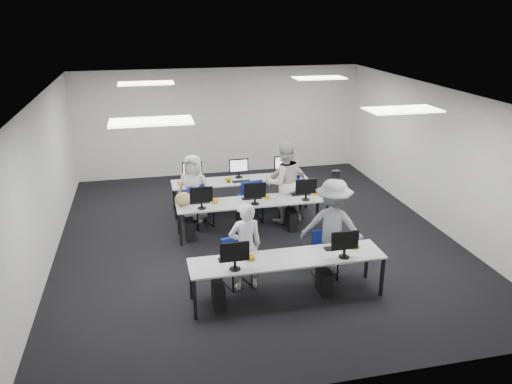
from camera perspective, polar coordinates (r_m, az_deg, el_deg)
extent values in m
plane|color=black|center=(10.57, -0.10, -5.10)|extent=(9.00, 9.00, 0.00)
plane|color=white|center=(9.67, -0.11, 11.18)|extent=(9.00, 9.00, 0.00)
cube|color=silver|center=(14.29, -4.10, 8.00)|extent=(8.00, 0.02, 3.00)
cube|color=silver|center=(6.06, 9.40, -10.04)|extent=(8.00, 0.02, 3.00)
cube|color=silver|center=(9.98, -23.14, 0.92)|extent=(0.02, 9.00, 3.00)
cube|color=silver|center=(11.53, 19.72, 3.85)|extent=(0.02, 9.00, 3.00)
cube|color=white|center=(7.47, -11.91, 7.91)|extent=(1.20, 0.60, 0.02)
cube|color=white|center=(8.52, 16.38, 9.02)|extent=(1.20, 0.60, 0.02)
cube|color=white|center=(11.42, -12.47, 12.05)|extent=(1.20, 0.60, 0.02)
cube|color=white|center=(12.13, 7.24, 12.82)|extent=(1.20, 0.60, 0.02)
cube|color=#A9ABAD|center=(8.17, 3.62, -7.61)|extent=(3.20, 0.70, 0.03)
cube|color=black|center=(7.84, -7.00, -12.10)|extent=(0.05, 0.05, 0.70)
cube|color=black|center=(8.36, -7.45, -9.93)|extent=(0.05, 0.05, 0.70)
cube|color=black|center=(8.63, 14.20, -9.38)|extent=(0.05, 0.05, 0.70)
cube|color=black|center=(9.10, 12.53, -7.60)|extent=(0.05, 0.05, 0.70)
cube|color=#A9ABAD|center=(10.46, -0.35, -1.10)|extent=(3.20, 0.70, 0.03)
cube|color=black|center=(10.13, -8.59, -4.33)|extent=(0.05, 0.05, 0.70)
cube|color=black|center=(10.68, -8.85, -3.01)|extent=(0.05, 0.05, 0.70)
cube|color=black|center=(10.75, 8.11, -2.81)|extent=(0.05, 0.05, 0.70)
cube|color=black|center=(11.27, 7.05, -1.64)|extent=(0.05, 0.05, 0.70)
cube|color=#A9ABAD|center=(11.75, -1.82, 1.33)|extent=(3.20, 0.70, 0.03)
cube|color=black|center=(11.42, -9.16, -1.46)|extent=(0.05, 0.05, 0.70)
cube|color=black|center=(11.98, -9.37, -0.42)|extent=(0.05, 0.05, 0.70)
cube|color=black|center=(11.97, 5.78, -0.25)|extent=(0.05, 0.05, 0.70)
cube|color=black|center=(12.51, 4.92, 0.69)|extent=(0.05, 0.05, 0.70)
cube|color=#0E26B7|center=(7.68, -2.46, -6.85)|extent=(0.46, 0.04, 0.32)
cube|color=black|center=(8.10, -2.84, -7.66)|extent=(0.42, 0.14, 0.02)
ellipsoid|color=black|center=(8.14, -0.74, -7.40)|extent=(0.07, 0.10, 0.04)
cube|color=black|center=(8.21, -4.35, -11.55)|extent=(0.18, 0.40, 0.42)
cube|color=white|center=(8.16, 10.13, -5.48)|extent=(0.46, 0.04, 0.32)
cube|color=black|center=(8.55, 9.20, -6.32)|extent=(0.42, 0.14, 0.02)
ellipsoid|color=black|center=(8.65, 11.06, -6.04)|extent=(0.07, 0.10, 0.04)
cube|color=black|center=(8.60, 7.77, -10.08)|extent=(0.18, 0.40, 0.42)
cube|color=white|center=(10.02, -6.28, -0.29)|extent=(0.46, 0.04, 0.32)
cube|color=black|center=(10.42, -6.43, -1.18)|extent=(0.42, 0.14, 0.02)
ellipsoid|color=black|center=(10.45, -4.80, -1.01)|extent=(0.07, 0.10, 0.04)
cube|color=black|center=(10.48, -7.59, -4.26)|extent=(0.18, 0.40, 0.42)
cube|color=white|center=(10.18, -0.13, 0.19)|extent=(0.46, 0.04, 0.32)
cube|color=black|center=(10.58, -0.51, -0.70)|extent=(0.42, 0.14, 0.02)
ellipsoid|color=black|center=(10.64, 1.07, -0.53)|extent=(0.07, 0.10, 0.04)
cube|color=black|center=(10.61, -1.66, -3.75)|extent=(0.18, 0.40, 0.42)
cube|color=white|center=(10.47, 5.76, 0.64)|extent=(0.46, 0.04, 0.32)
cube|color=black|center=(10.85, 5.18, -0.24)|extent=(0.42, 0.14, 0.02)
ellipsoid|color=black|center=(10.94, 6.67, -0.08)|extent=(0.07, 0.10, 0.04)
cube|color=black|center=(10.85, 4.05, -3.22)|extent=(0.18, 0.40, 0.42)
cube|color=white|center=(11.67, -7.32, 2.67)|extent=(0.46, 0.04, 0.32)
cube|color=black|center=(11.46, -7.09, 0.83)|extent=(0.42, 0.14, 0.02)
ellipsoid|color=black|center=(11.44, -8.58, 0.75)|extent=(0.07, 0.10, 0.04)
cube|color=black|center=(11.80, -5.84, -1.29)|extent=(0.18, 0.40, 0.42)
cube|color=white|center=(11.82, -2.00, 3.05)|extent=(0.46, 0.04, 0.32)
cube|color=black|center=(11.61, -1.69, 1.23)|extent=(0.42, 0.14, 0.02)
ellipsoid|color=black|center=(11.56, -3.15, 1.16)|extent=(0.07, 0.10, 0.04)
cube|color=black|center=(11.97, -0.62, -0.87)|extent=(0.18, 0.40, 0.42)
cube|color=white|center=(12.06, 3.15, 3.39)|extent=(0.46, 0.04, 0.32)
cube|color=black|center=(11.86, 3.54, 1.61)|extent=(0.42, 0.14, 0.02)
ellipsoid|color=black|center=(11.78, 2.14, 1.55)|extent=(0.07, 0.10, 0.04)
cube|color=black|center=(12.23, 4.43, -0.46)|extent=(0.18, 0.40, 0.42)
cube|color=navy|center=(8.66, -2.23, -8.04)|extent=(0.51, 0.49, 0.06)
cube|color=navy|center=(8.69, -2.84, -6.15)|extent=(0.38, 0.16, 0.33)
cube|color=navy|center=(8.98, 7.89, -7.15)|extent=(0.43, 0.41, 0.05)
cube|color=navy|center=(9.04, 7.65, -5.29)|extent=(0.39, 0.08, 0.33)
cube|color=navy|center=(10.96, -6.33, -1.69)|extent=(0.55, 0.54, 0.06)
cube|color=navy|center=(11.03, -6.85, -0.14)|extent=(0.40, 0.19, 0.35)
cube|color=navy|center=(11.15, -0.45, -1.23)|extent=(0.44, 0.42, 0.06)
cube|color=navy|center=(11.24, -0.71, 0.29)|extent=(0.40, 0.07, 0.34)
cube|color=navy|center=(11.34, 3.86, -0.64)|extent=(0.58, 0.56, 0.06)
cube|color=navy|center=(11.44, 3.89, 1.03)|extent=(0.44, 0.18, 0.38)
cube|color=navy|center=(11.08, -6.77, -1.39)|extent=(0.49, 0.47, 0.06)
cube|color=navy|center=(10.79, -6.82, -0.49)|extent=(0.43, 0.10, 0.36)
cube|color=navy|center=(11.31, -0.74, -0.63)|extent=(0.53, 0.52, 0.06)
cube|color=navy|center=(11.03, -0.34, 0.34)|extent=(0.45, 0.12, 0.38)
cube|color=navy|center=(11.50, 4.29, -0.37)|extent=(0.53, 0.51, 0.06)
cube|color=navy|center=(11.22, 4.47, 0.56)|extent=(0.44, 0.12, 0.38)
ellipsoid|color=tan|center=(10.28, -8.35, -0.79)|extent=(0.40, 0.32, 0.28)
imported|color=beige|center=(8.40, -1.23, -6.24)|extent=(0.60, 0.42, 1.56)
imported|color=beige|center=(11.02, 3.19, 1.15)|extent=(0.96, 0.79, 1.85)
imported|color=beige|center=(11.16, -7.14, 0.42)|extent=(0.89, 0.76, 1.54)
imported|color=beige|center=(11.33, 3.67, 0.90)|extent=(0.94, 0.45, 1.55)
imported|color=slate|center=(9.00, 8.74, -3.90)|extent=(1.30, 1.06, 1.76)
cube|color=black|center=(8.84, 9.13, 2.12)|extent=(0.20, 0.22, 0.10)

